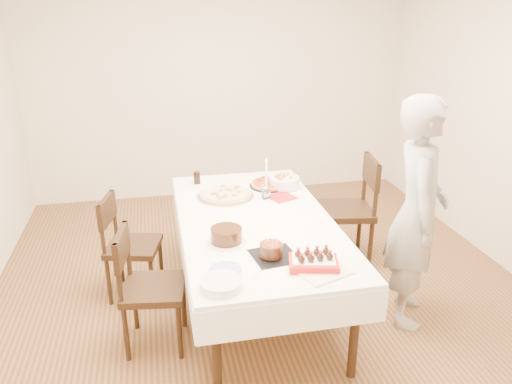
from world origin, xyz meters
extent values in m
plane|color=#502F1B|center=(0.00, 0.00, 0.00)|extent=(5.00, 5.00, 0.00)
cube|color=beige|center=(0.00, 2.50, 1.35)|extent=(4.50, 0.04, 2.70)
cube|color=beige|center=(0.00, -2.50, 1.35)|extent=(4.50, 0.04, 2.70)
cube|color=white|center=(-0.10, -0.05, 0.38)|extent=(1.88, 2.41, 0.75)
imported|color=#ADA8A4|center=(1.01, -0.44, 0.86)|extent=(0.63, 0.74, 1.73)
cylinder|color=beige|center=(-0.26, 0.44, 0.77)|extent=(0.51, 0.51, 0.04)
cylinder|color=red|center=(0.16, 0.61, 0.77)|extent=(0.35, 0.35, 0.04)
cube|color=#B21E1E|center=(0.20, 0.34, 0.75)|extent=(0.28, 0.28, 0.01)
cylinder|color=white|center=(0.28, 0.56, 0.80)|extent=(0.34, 0.34, 0.09)
cylinder|color=white|center=(0.08, 0.36, 0.92)|extent=(0.09, 0.09, 0.35)
cylinder|color=black|center=(-0.46, 0.82, 0.81)|extent=(0.06, 0.06, 0.11)
cylinder|color=#34190D|center=(-0.38, -0.39, 0.80)|extent=(0.30, 0.30, 0.11)
cube|color=black|center=(-0.10, -0.65, 0.75)|extent=(0.32, 0.32, 0.01)
cylinder|color=#3C1F10|center=(-0.13, -0.65, 0.84)|extent=(0.20, 0.20, 0.15)
cube|color=beige|center=(0.15, -0.92, 0.75)|extent=(0.36, 0.30, 0.03)
cylinder|color=white|center=(-0.49, -0.95, 0.78)|extent=(0.31, 0.31, 0.05)
cylinder|color=white|center=(-0.44, -0.75, 0.75)|extent=(0.25, 0.25, 0.01)
camera|label=1|loc=(-0.81, -3.43, 2.32)|focal=35.00mm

